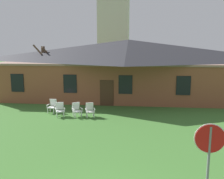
# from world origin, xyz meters

# --- Properties ---
(brick_building) EXTENTS (23.40, 10.40, 5.42)m
(brick_building) POSITION_xyz_m (-0.00, 19.01, 2.76)
(brick_building) COLOR brown
(brick_building) RESTS_ON ground
(dome_tower) EXTENTS (5.18, 5.18, 19.29)m
(dome_tower) POSITION_xyz_m (-3.02, 35.45, 8.82)
(dome_tower) COLOR beige
(dome_tower) RESTS_ON ground
(stop_sign) EXTENTS (0.81, 0.07, 2.77)m
(stop_sign) POSITION_xyz_m (2.84, 1.04, 1.98)
(stop_sign) COLOR slate
(stop_sign) RESTS_ON ground
(lawn_chair_by_porch) EXTENTS (0.67, 0.70, 0.96)m
(lawn_chair_by_porch) POSITION_xyz_m (-5.19, 11.59, 0.50)
(lawn_chair_by_porch) COLOR white
(lawn_chair_by_porch) RESTS_ON ground
(lawn_chair_near_door) EXTENTS (0.77, 0.82, 0.96)m
(lawn_chair_near_door) POSITION_xyz_m (-4.32, 10.63, 0.50)
(lawn_chair_near_door) COLOR white
(lawn_chair_near_door) RESTS_ON ground
(lawn_chair_left_end) EXTENTS (0.84, 0.86, 0.96)m
(lawn_chair_left_end) POSITION_xyz_m (-3.17, 10.72, 0.50)
(lawn_chair_left_end) COLOR white
(lawn_chair_left_end) RESTS_ON ground
(lawn_chair_middle) EXTENTS (0.75, 0.81, 0.96)m
(lawn_chair_middle) POSITION_xyz_m (-2.25, 10.72, 0.50)
(lawn_chair_middle) COLOR silver
(lawn_chair_middle) RESTS_ON ground
(bare_tree_beside_building) EXTENTS (1.86, 1.72, 4.96)m
(bare_tree_beside_building) POSITION_xyz_m (-8.37, 18.35, 2.75)
(bare_tree_beside_building) COLOR brown
(bare_tree_beside_building) RESTS_ON ground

